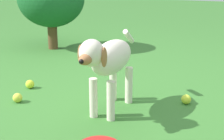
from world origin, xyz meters
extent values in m
plane|color=#38722D|center=(0.00, 0.00, 0.00)|extent=(14.00, 14.00, 0.00)
ellipsoid|color=silver|center=(-0.22, 0.23, 0.36)|extent=(0.22, 0.48, 0.21)
cylinder|color=silver|center=(-0.27, 0.38, 0.13)|extent=(0.05, 0.05, 0.25)
cylinder|color=silver|center=(-0.15, 0.37, 0.13)|extent=(0.05, 0.05, 0.25)
cylinder|color=silver|center=(-0.29, 0.08, 0.13)|extent=(0.05, 0.05, 0.25)
cylinder|color=silver|center=(-0.18, 0.07, 0.13)|extent=(0.05, 0.05, 0.25)
ellipsoid|color=silver|center=(-0.20, 0.51, 0.45)|extent=(0.15, 0.16, 0.15)
ellipsoid|color=#9E663D|center=(-0.20, 0.58, 0.43)|extent=(0.08, 0.11, 0.06)
sphere|color=black|center=(-0.19, 0.62, 0.43)|extent=(0.03, 0.03, 0.03)
ellipsoid|color=#9E663D|center=(-0.27, 0.50, 0.43)|extent=(0.03, 0.06, 0.11)
ellipsoid|color=#9E663D|center=(-0.13, 0.49, 0.43)|extent=(0.03, 0.06, 0.11)
cylinder|color=silver|center=(-0.24, -0.06, 0.43)|extent=(0.05, 0.16, 0.12)
sphere|color=#D2E531|center=(0.50, 0.06, 0.03)|extent=(0.07, 0.07, 0.07)
sphere|color=#CFE43A|center=(-0.67, -0.02, 0.03)|extent=(0.07, 0.07, 0.07)
sphere|color=#D0D641|center=(0.43, 0.33, 0.03)|extent=(0.07, 0.07, 0.07)
cylinder|color=brown|center=(0.96, -1.15, 0.13)|extent=(0.11, 0.11, 0.27)
camera|label=1|loc=(-0.91, 2.21, 0.92)|focal=55.46mm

